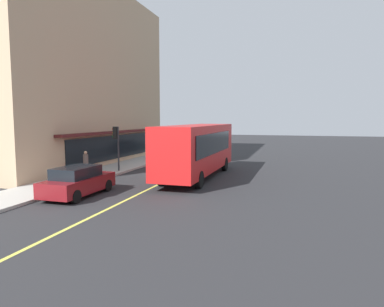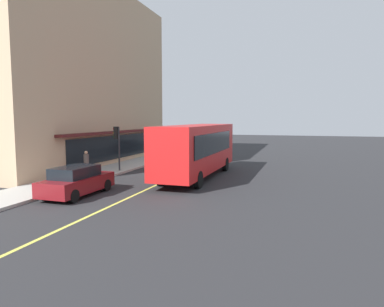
# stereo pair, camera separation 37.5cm
# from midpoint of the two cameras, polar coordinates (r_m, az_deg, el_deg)

# --- Properties ---
(ground) EXTENTS (120.00, 120.00, 0.00)m
(ground) POSITION_cam_midpoint_polar(r_m,az_deg,el_deg) (25.29, -1.15, -3.21)
(ground) COLOR #28282B
(sidewalk) EXTENTS (80.00, 3.05, 0.15)m
(sidewalk) POSITION_cam_midpoint_polar(r_m,az_deg,el_deg) (27.50, -12.08, -2.45)
(sidewalk) COLOR #B2ADA3
(sidewalk) RESTS_ON ground
(lane_centre_stripe) EXTENTS (36.00, 0.16, 0.01)m
(lane_centre_stripe) POSITION_cam_midpoint_polar(r_m,az_deg,el_deg) (25.29, -1.15, -3.20)
(lane_centre_stripe) COLOR #D8D14C
(lane_centre_stripe) RESTS_ON ground
(storefront_building) EXTENTS (21.64, 9.35, 15.08)m
(storefront_building) POSITION_cam_midpoint_polar(r_m,az_deg,el_deg) (32.86, -19.21, 11.72)
(storefront_building) COLOR tan
(storefront_building) RESTS_ON ground
(bus) EXTENTS (11.16, 2.71, 3.50)m
(bus) POSITION_cam_midpoint_polar(r_m,az_deg,el_deg) (23.23, 1.39, 0.93)
(bus) COLOR red
(bus) RESTS_ON ground
(traffic_light) EXTENTS (0.30, 0.52, 3.20)m
(traffic_light) POSITION_cam_midpoint_polar(r_m,az_deg,el_deg) (25.92, -11.77, 2.52)
(traffic_light) COLOR #2D2D33
(traffic_light) RESTS_ON sidewalk
(car_maroon) EXTENTS (4.32, 1.89, 1.52)m
(car_maroon) POSITION_cam_midpoint_polar(r_m,az_deg,el_deg) (18.76, -17.78, -4.34)
(car_maroon) COLOR maroon
(car_maroon) RESTS_ON ground
(car_black) EXTENTS (4.34, 1.94, 1.52)m
(car_black) POSITION_cam_midpoint_polar(r_m,az_deg,el_deg) (38.06, 1.16, 0.94)
(car_black) COLOR black
(car_black) RESTS_ON ground
(pedestrian_at_corner) EXTENTS (0.34, 0.34, 1.62)m
(pedestrian_at_corner) POSITION_cam_midpoint_polar(r_m,az_deg,el_deg) (24.45, -16.47, -1.11)
(pedestrian_at_corner) COLOR black
(pedestrian_at_corner) RESTS_ON sidewalk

